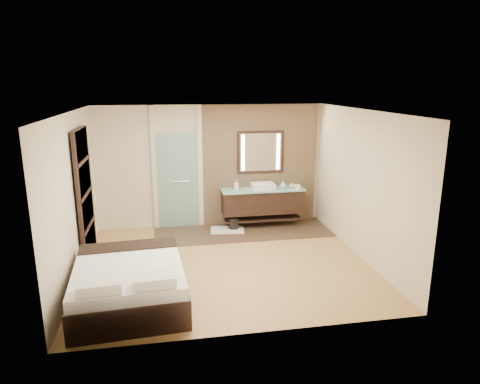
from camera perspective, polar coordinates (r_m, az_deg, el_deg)
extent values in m
plane|color=#A98346|center=(7.81, -1.82, -9.47)|extent=(5.00, 5.00, 0.00)
cube|color=#3E2E22|center=(9.36, 0.40, -5.28)|extent=(3.80, 1.30, 0.01)
cube|color=tan|center=(9.68, 2.67, 3.63)|extent=(2.60, 0.08, 2.70)
cube|color=black|center=(9.59, 2.99, -1.28)|extent=(1.80, 0.50, 0.50)
cube|color=black|center=(9.70, 2.96, -3.50)|extent=(1.71, 0.45, 0.04)
cube|color=#99E9E5|center=(9.50, 3.04, 0.31)|extent=(1.85, 0.55, 0.03)
cube|color=white|center=(9.48, 3.05, 0.78)|extent=(0.50, 0.38, 0.13)
cylinder|color=silver|center=(9.65, 2.80, 1.16)|extent=(0.03, 0.03, 0.18)
cylinder|color=silver|center=(9.60, 2.85, 1.57)|extent=(0.02, 0.10, 0.02)
cube|color=black|center=(9.58, 2.75, 5.33)|extent=(1.06, 0.03, 0.96)
cube|color=white|center=(9.57, 2.77, 5.32)|extent=(0.94, 0.01, 0.84)
cube|color=beige|center=(9.48, 0.41, 5.25)|extent=(0.07, 0.01, 0.80)
cube|color=beige|center=(9.66, 5.10, 5.36)|extent=(0.07, 0.01, 0.80)
cube|color=#BCEEE4|center=(9.51, -8.29, 1.44)|extent=(0.90, 0.05, 2.10)
cylinder|color=silver|center=(9.46, -7.97, 1.38)|extent=(0.45, 0.03, 0.03)
cube|color=beige|center=(9.45, -11.39, 3.09)|extent=(0.10, 0.08, 2.70)
cube|color=beige|center=(9.48, -5.33, 3.35)|extent=(0.10, 0.08, 2.70)
cube|color=black|center=(8.04, -19.95, -0.58)|extent=(0.06, 1.20, 2.40)
cube|color=beige|center=(8.28, -19.32, -6.14)|extent=(0.02, 1.06, 0.52)
cube|color=beige|center=(8.10, -19.67, -2.24)|extent=(0.02, 1.06, 0.52)
cube|color=beige|center=(7.96, -20.02, 1.82)|extent=(0.02, 1.06, 0.52)
cube|color=beige|center=(7.86, -20.39, 6.00)|extent=(0.02, 1.06, 0.52)
cube|color=black|center=(6.63, -14.47, -12.43)|extent=(1.69, 2.05, 0.43)
cube|color=white|center=(6.51, -14.64, -10.05)|extent=(1.64, 2.00, 0.18)
cube|color=black|center=(7.15, -14.67, -7.02)|extent=(1.54, 0.54, 0.04)
cube|color=white|center=(5.75, -18.24, -11.88)|extent=(0.56, 0.33, 0.14)
cube|color=white|center=(5.73, -11.28, -11.51)|extent=(0.56, 0.33, 0.14)
cube|color=silver|center=(9.42, -1.71, -5.08)|extent=(0.78, 0.59, 0.02)
cylinder|color=black|center=(9.45, -0.88, -4.26)|extent=(0.26, 0.26, 0.27)
cube|color=white|center=(9.54, 7.65, 0.68)|extent=(0.14, 0.14, 0.10)
imported|color=white|center=(9.34, -0.49, 0.90)|extent=(0.10, 0.10, 0.23)
imported|color=#B2B2B2|center=(9.49, -0.51, 1.01)|extent=(0.11, 0.11, 0.19)
imported|color=#A6D1C8|center=(9.60, 5.76, 1.01)|extent=(0.13, 0.13, 0.16)
imported|color=white|center=(9.66, 6.96, 0.82)|extent=(0.12, 0.12, 0.09)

